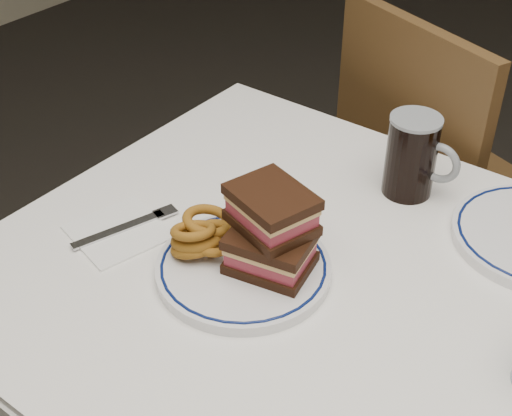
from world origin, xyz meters
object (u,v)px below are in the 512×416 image
Objects in this scene: chair_far at (434,186)px; reuben_sandwich at (271,230)px; main_plate at (243,268)px; beer_mug at (413,155)px.

chair_far reaches higher than reuben_sandwich.
main_plate is at bearing -90.12° from chair_far.
main_plate is 0.08m from reuben_sandwich.
reuben_sandwich reaches higher than main_plate.
beer_mug is (0.07, 0.32, -0.00)m from reuben_sandwich.
chair_far is 6.42× the size of beer_mug.
beer_mug is (0.10, 0.34, 0.06)m from main_plate.
main_plate is 0.36m from beer_mug.
main_plate is at bearing -105.82° from beer_mug.
main_plate is 1.81× the size of beer_mug.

